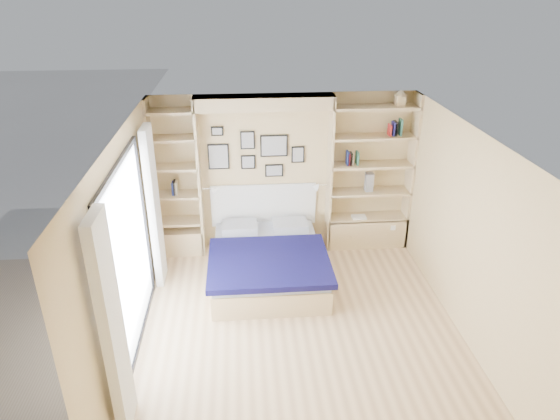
{
  "coord_description": "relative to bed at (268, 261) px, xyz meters",
  "views": [
    {
      "loc": [
        -0.66,
        -5.05,
        4.06
      ],
      "look_at": [
        -0.17,
        0.9,
        1.24
      ],
      "focal_mm": 32.0,
      "sensor_mm": 36.0,
      "label": 1
    }
  ],
  "objects": [
    {
      "name": "deck",
      "position": [
        -3.28,
        -1.21,
        -0.27
      ],
      "size": [
        3.2,
        4.0,
        0.05
      ],
      "primitive_type": "cube",
      "color": "#756456",
      "rests_on": "ground"
    },
    {
      "name": "ground",
      "position": [
        0.32,
        -1.21,
        -0.27
      ],
      "size": [
        4.5,
        4.5,
        0.0
      ],
      "primitive_type": "plane",
      "color": "#DCB989",
      "rests_on": "ground"
    },
    {
      "name": "reading_lamps",
      "position": [
        0.02,
        0.79,
        0.83
      ],
      "size": [
        1.92,
        0.12,
        0.15
      ],
      "color": "silver",
      "rests_on": "ground"
    },
    {
      "name": "room_shell",
      "position": [
        -0.06,
        0.31,
        0.81
      ],
      "size": [
        4.5,
        4.5,
        4.5
      ],
      "color": "tan",
      "rests_on": "ground"
    },
    {
      "name": "shelf_decor",
      "position": [
        1.39,
        0.86,
        1.41
      ],
      "size": [
        3.52,
        0.23,
        2.03
      ],
      "color": "#A51E1E",
      "rests_on": "ground"
    },
    {
      "name": "photo_gallery",
      "position": [
        -0.13,
        1.01,
        1.33
      ],
      "size": [
        1.48,
        0.02,
        0.82
      ],
      "color": "black",
      "rests_on": "ground"
    },
    {
      "name": "bed",
      "position": [
        0.0,
        0.0,
        0.0
      ],
      "size": [
        1.68,
        2.06,
        1.07
      ],
      "color": "tan",
      "rests_on": "ground"
    }
  ]
}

